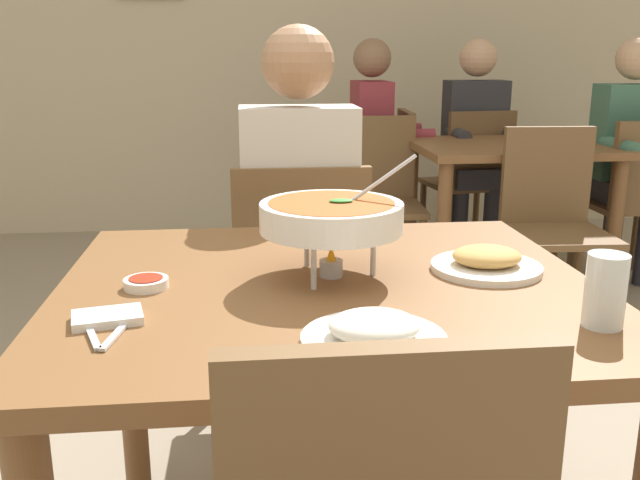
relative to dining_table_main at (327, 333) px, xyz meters
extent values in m
cube|color=beige|center=(0.00, 3.62, 0.85)|extent=(10.00, 0.10, 3.00)
cube|color=brown|center=(0.00, 0.00, 0.09)|extent=(1.11, 0.98, 0.04)
cylinder|color=brown|center=(-0.49, 0.43, -0.29)|extent=(0.07, 0.07, 0.73)
cylinder|color=brown|center=(0.49, 0.43, -0.29)|extent=(0.07, 0.07, 0.73)
cube|color=brown|center=(0.00, 0.87, -0.22)|extent=(0.44, 0.44, 0.03)
cube|color=brown|center=(0.00, 0.67, 0.02)|extent=(0.42, 0.04, 0.45)
cylinder|color=brown|center=(0.19, 1.06, -0.44)|extent=(0.04, 0.04, 0.42)
cylinder|color=brown|center=(-0.19, 1.06, -0.44)|extent=(0.04, 0.04, 0.42)
cylinder|color=brown|center=(0.19, 0.68, -0.44)|extent=(0.04, 0.04, 0.42)
cylinder|color=brown|center=(-0.19, 0.68, -0.44)|extent=(0.04, 0.04, 0.42)
cylinder|color=#2D2D38|center=(0.10, 0.89, -0.43)|extent=(0.10, 0.10, 0.45)
cylinder|color=#2D2D38|center=(-0.10, 0.89, -0.43)|extent=(0.10, 0.10, 0.45)
cube|color=#2D2D38|center=(0.00, 0.85, -0.14)|extent=(0.32, 0.32, 0.12)
cube|color=beige|center=(0.00, 0.77, 0.17)|extent=(0.36, 0.20, 0.50)
sphere|color=#A57756|center=(0.00, 0.77, 0.55)|extent=(0.22, 0.22, 0.22)
cylinder|color=beige|center=(0.16, 0.97, 0.12)|extent=(0.08, 0.28, 0.08)
cylinder|color=beige|center=(-0.16, 0.97, 0.12)|extent=(0.08, 0.28, 0.08)
cylinder|color=silver|center=(0.10, 0.04, 0.16)|extent=(0.01, 0.01, 0.10)
cylinder|color=silver|center=(-0.03, 0.11, 0.16)|extent=(0.01, 0.01, 0.10)
cylinder|color=silver|center=(-0.03, -0.04, 0.16)|extent=(0.01, 0.01, 0.10)
torus|color=silver|center=(0.01, 0.04, 0.21)|extent=(0.21, 0.21, 0.01)
cylinder|color=#B2B2B7|center=(0.01, 0.04, 0.13)|extent=(0.05, 0.05, 0.04)
cone|color=orange|center=(0.01, 0.04, 0.16)|extent=(0.02, 0.02, 0.04)
cylinder|color=white|center=(0.01, 0.04, 0.24)|extent=(0.30, 0.30, 0.06)
cylinder|color=#994C1E|center=(0.01, 0.04, 0.27)|extent=(0.26, 0.26, 0.01)
ellipsoid|color=#388433|center=(0.03, 0.04, 0.28)|extent=(0.05, 0.03, 0.01)
cylinder|color=silver|center=(0.10, 0.06, 0.30)|extent=(0.18, 0.01, 0.13)
cylinder|color=white|center=(0.04, -0.33, 0.12)|extent=(0.24, 0.24, 0.01)
ellipsoid|color=white|center=(0.04, -0.33, 0.15)|extent=(0.15, 0.13, 0.04)
cylinder|color=white|center=(0.35, 0.04, 0.12)|extent=(0.24, 0.24, 0.01)
ellipsoid|color=tan|center=(0.35, 0.04, 0.15)|extent=(0.15, 0.13, 0.04)
cylinder|color=white|center=(-0.37, 0.00, 0.12)|extent=(0.09, 0.09, 0.02)
cylinder|color=maroon|center=(-0.37, 0.00, 0.13)|extent=(0.07, 0.07, 0.01)
cube|color=white|center=(-0.41, -0.18, 0.12)|extent=(0.13, 0.10, 0.02)
cube|color=silver|center=(-0.43, -0.23, 0.12)|extent=(0.07, 0.16, 0.01)
cube|color=silver|center=(-0.38, -0.23, 0.12)|extent=(0.04, 0.17, 0.01)
cylinder|color=silver|center=(0.45, -0.29, 0.18)|extent=(0.07, 0.07, 0.13)
cylinder|color=#4C331E|center=(0.45, -0.29, 0.16)|extent=(0.06, 0.06, 0.08)
cube|color=brown|center=(1.22, 2.18, 0.09)|extent=(1.00, 0.80, 0.04)
cylinder|color=brown|center=(0.78, 1.84, -0.29)|extent=(0.07, 0.07, 0.73)
cylinder|color=brown|center=(1.66, 1.84, -0.29)|extent=(0.07, 0.07, 0.73)
cylinder|color=brown|center=(0.78, 2.52, -0.29)|extent=(0.07, 0.07, 0.73)
cylinder|color=brown|center=(1.66, 2.52, -0.29)|extent=(0.07, 0.07, 0.73)
cube|color=brown|center=(1.88, 2.13, -0.22)|extent=(0.44, 0.44, 0.03)
cylinder|color=brown|center=(2.07, 2.32, -0.44)|extent=(0.04, 0.04, 0.42)
cylinder|color=brown|center=(1.69, 2.32, -0.44)|extent=(0.04, 0.04, 0.42)
cylinder|color=brown|center=(1.69, 1.94, -0.44)|extent=(0.04, 0.04, 0.42)
cube|color=brown|center=(1.19, 2.81, -0.22)|extent=(0.50, 0.50, 0.03)
cube|color=brown|center=(1.22, 2.61, 0.02)|extent=(0.42, 0.10, 0.45)
cylinder|color=brown|center=(1.35, 3.02, -0.44)|extent=(0.04, 0.04, 0.42)
cylinder|color=brown|center=(0.97, 2.97, -0.44)|extent=(0.04, 0.04, 0.42)
cylinder|color=brown|center=(1.41, 2.65, -0.44)|extent=(0.04, 0.04, 0.42)
cylinder|color=brown|center=(1.03, 2.59, -0.44)|extent=(0.04, 0.04, 0.42)
cube|color=brown|center=(0.58, 2.70, -0.22)|extent=(0.46, 0.46, 0.03)
cube|color=brown|center=(0.78, 2.69, 0.02)|extent=(0.06, 0.42, 0.45)
cylinder|color=brown|center=(0.40, 2.90, -0.44)|extent=(0.04, 0.04, 0.42)
cylinder|color=brown|center=(0.38, 2.52, -0.44)|extent=(0.04, 0.04, 0.42)
cylinder|color=brown|center=(0.78, 2.88, -0.44)|extent=(0.04, 0.04, 0.42)
cylinder|color=brown|center=(0.76, 2.50, -0.44)|extent=(0.04, 0.04, 0.42)
cube|color=brown|center=(1.22, 1.53, -0.22)|extent=(0.46, 0.46, 0.03)
cube|color=brown|center=(1.24, 1.73, 0.02)|extent=(0.42, 0.06, 0.45)
cylinder|color=brown|center=(1.02, 1.35, -0.44)|extent=(0.04, 0.04, 0.42)
cylinder|color=brown|center=(1.40, 1.33, -0.44)|extent=(0.04, 0.04, 0.42)
cylinder|color=brown|center=(1.05, 1.73, -0.44)|extent=(0.04, 0.04, 0.42)
cylinder|color=brown|center=(1.42, 1.71, -0.44)|extent=(0.04, 0.04, 0.42)
cube|color=brown|center=(0.54, 2.17, -0.22)|extent=(0.46, 0.46, 0.03)
cube|color=brown|center=(0.55, 2.37, 0.02)|extent=(0.42, 0.06, 0.45)
cylinder|color=brown|center=(0.34, 1.99, -0.44)|extent=(0.04, 0.04, 0.42)
cylinder|color=brown|center=(0.72, 1.97, -0.44)|extent=(0.04, 0.04, 0.42)
cylinder|color=brown|center=(0.36, 2.37, -0.44)|extent=(0.04, 0.04, 0.42)
cylinder|color=brown|center=(0.74, 2.35, -0.44)|extent=(0.04, 0.04, 0.42)
cylinder|color=#2D2D38|center=(1.78, 2.06, -0.43)|extent=(0.10, 0.10, 0.45)
cube|color=#2D2D38|center=(1.88, 2.10, -0.14)|extent=(0.32, 0.32, 0.12)
cube|color=#3D6B56|center=(1.88, 2.18, 0.17)|extent=(0.36, 0.20, 0.50)
sphere|color=tan|center=(1.88, 2.18, 0.55)|extent=(0.22, 0.22, 0.22)
cylinder|color=#3D6B56|center=(1.72, 1.98, 0.12)|extent=(0.08, 0.28, 0.08)
cylinder|color=#2D2D38|center=(1.12, 2.63, -0.43)|extent=(0.10, 0.10, 0.45)
cylinder|color=#2D2D38|center=(1.32, 2.63, -0.43)|extent=(0.10, 0.10, 0.45)
cube|color=#2D2D38|center=(1.22, 2.67, -0.14)|extent=(0.32, 0.32, 0.12)
cube|color=#2D2D33|center=(1.22, 2.75, 0.17)|extent=(0.36, 0.20, 0.50)
sphere|color=tan|center=(1.22, 2.75, 0.55)|extent=(0.22, 0.22, 0.22)
cylinder|color=#2D2D33|center=(1.06, 2.55, 0.12)|extent=(0.08, 0.28, 0.08)
cylinder|color=#2D2D33|center=(1.38, 2.55, 0.12)|extent=(0.08, 0.28, 0.08)
cylinder|color=#2D2D38|center=(0.69, 2.61, -0.43)|extent=(0.10, 0.10, 0.45)
cylinder|color=#2D2D38|center=(0.69, 2.81, -0.43)|extent=(0.10, 0.10, 0.45)
cube|color=#2D2D38|center=(0.65, 2.71, -0.14)|extent=(0.32, 0.32, 0.12)
cube|color=maroon|center=(0.57, 2.71, 0.17)|extent=(0.20, 0.36, 0.50)
sphere|color=#846047|center=(0.57, 2.71, 0.55)|extent=(0.22, 0.22, 0.22)
cylinder|color=maroon|center=(0.77, 2.55, 0.12)|extent=(0.28, 0.08, 0.08)
cylinder|color=maroon|center=(0.77, 2.87, 0.12)|extent=(0.28, 0.08, 0.08)
camera|label=1|loc=(-0.16, -1.36, 0.57)|focal=39.10mm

